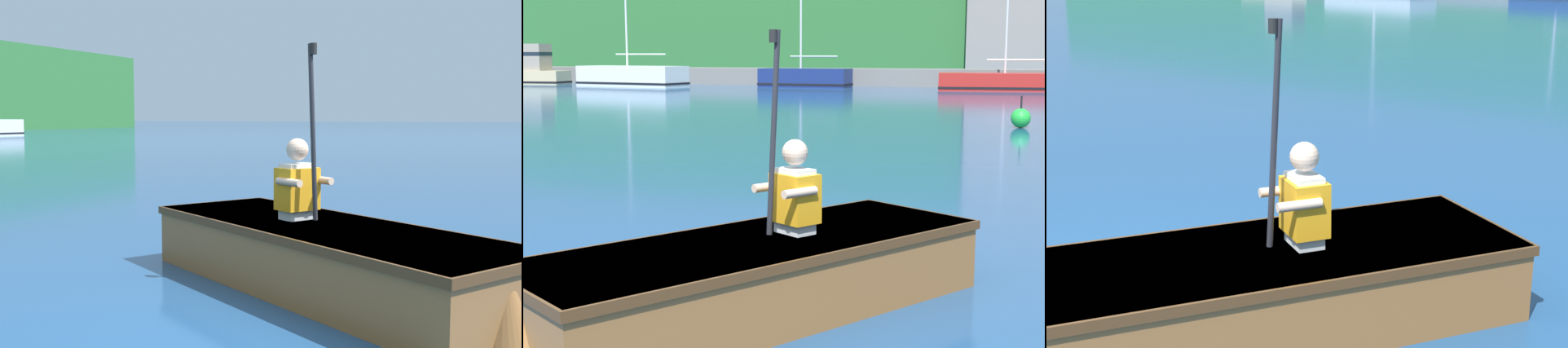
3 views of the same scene
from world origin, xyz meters
TOP-DOWN VIEW (x-y plane):
  - ground_plane at (0.00, 0.00)m, footprint 300.00×300.00m
  - rowboat_foreground at (0.70, 0.70)m, footprint 2.53×3.26m
  - person_paddler at (0.88, 0.99)m, footprint 0.44×0.44m

SIDE VIEW (x-z plane):
  - ground_plane at x=0.00m, z-range 0.00..0.00m
  - rowboat_foreground at x=0.70m, z-range 0.03..0.51m
  - person_paddler at x=0.88m, z-range 0.11..1.42m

